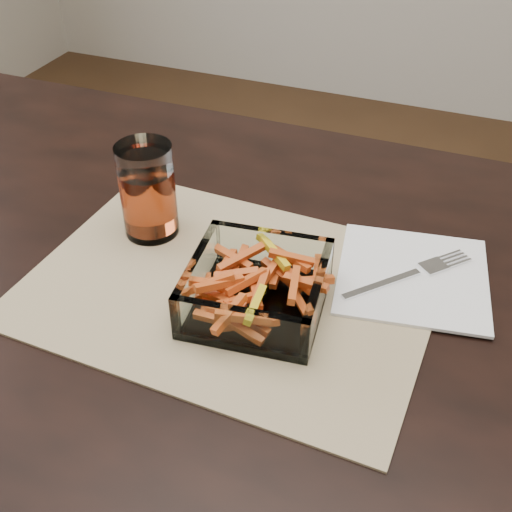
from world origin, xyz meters
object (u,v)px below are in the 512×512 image
object	(u,v)px
fork	(411,274)
glass_bowl	(256,291)
dining_table	(300,387)
tumbler	(148,194)

from	to	relation	value
fork	glass_bowl	bearing A→B (deg)	-101.01
glass_bowl	fork	size ratio (longest dim) A/B	1.14
dining_table	glass_bowl	distance (m)	0.13
dining_table	tumbler	size ratio (longest dim) A/B	13.41
dining_table	fork	xyz separation A→B (m)	(0.09, 0.13, 0.10)
glass_bowl	fork	world-z (taller)	glass_bowl
dining_table	fork	size ratio (longest dim) A/B	11.57
glass_bowl	tumbler	distance (m)	0.20
dining_table	tumbler	distance (m)	0.29
dining_table	glass_bowl	size ratio (longest dim) A/B	10.17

